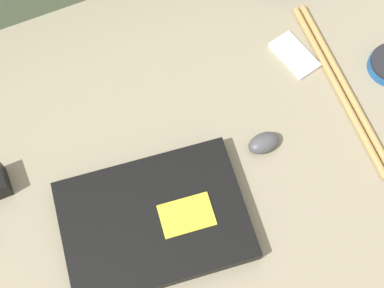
% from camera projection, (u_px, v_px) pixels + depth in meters
% --- Properties ---
extents(ground_plane, '(8.00, 8.00, 0.00)m').
position_uv_depth(ground_plane, '(192.00, 176.00, 1.12)').
color(ground_plane, '#7A6651').
extents(couch_seat, '(1.04, 0.80, 0.15)m').
position_uv_depth(couch_seat, '(192.00, 163.00, 1.05)').
color(couch_seat, gray).
rests_on(couch_seat, ground_plane).
extents(laptop, '(0.34, 0.26, 0.03)m').
position_uv_depth(laptop, '(154.00, 221.00, 0.91)').
color(laptop, black).
rests_on(laptop, couch_seat).
extents(computer_mouse, '(0.06, 0.04, 0.03)m').
position_uv_depth(computer_mouse, '(264.00, 143.00, 0.97)').
color(computer_mouse, '#4C4C51').
rests_on(computer_mouse, couch_seat).
extents(phone_black, '(0.07, 0.11, 0.01)m').
position_uv_depth(phone_black, '(294.00, 55.00, 1.06)').
color(phone_black, silver).
rests_on(phone_black, couch_seat).
extents(drumstick_pair, '(0.06, 0.39, 0.01)m').
position_uv_depth(drumstick_pair, '(342.00, 88.00, 1.03)').
color(drumstick_pair, tan).
rests_on(drumstick_pair, couch_seat).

